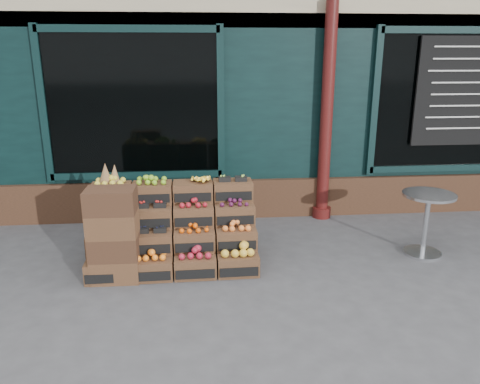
{
  "coord_description": "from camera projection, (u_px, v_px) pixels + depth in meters",
  "views": [
    {
      "loc": [
        -0.69,
        -4.7,
        2.49
      ],
      "look_at": [
        -0.2,
        0.7,
        0.85
      ],
      "focal_mm": 35.0,
      "sensor_mm": 36.0,
      "label": 1
    }
  ],
  "objects": [
    {
      "name": "crate_display",
      "position": [
        173.0,
        233.0,
        5.66
      ],
      "size": [
        1.97,
        0.98,
        1.22
      ],
      "rotation": [
        0.0,
        0.0,
        0.02
      ],
      "color": "#513420",
      "rests_on": "ground"
    },
    {
      "name": "ground",
      "position": [
        263.0,
        282.0,
        5.26
      ],
      "size": [
        60.0,
        60.0,
        0.0
      ],
      "primitive_type": "plane",
      "color": "#424245",
      "rests_on": "ground"
    },
    {
      "name": "spare_crates",
      "position": [
        114.0,
        235.0,
        5.17
      ],
      "size": [
        0.54,
        0.38,
        1.07
      ],
      "rotation": [
        0.0,
        0.0,
        -0.02
      ],
      "color": "#513420",
      "rests_on": "ground"
    },
    {
      "name": "bistro_table",
      "position": [
        427.0,
        217.0,
        5.83
      ],
      "size": [
        0.64,
        0.64,
        0.81
      ],
      "rotation": [
        0.0,
        0.0,
        -0.13
      ],
      "color": "#AFB0B6",
      "rests_on": "ground"
    },
    {
      "name": "shop_facade",
      "position": [
        230.0,
        56.0,
        9.44
      ],
      "size": [
        12.0,
        6.24,
        4.8
      ],
      "color": "black",
      "rests_on": "ground"
    },
    {
      "name": "shopkeeper",
      "position": [
        114.0,
        151.0,
        7.61
      ],
      "size": [
        0.68,
        0.45,
        1.86
      ],
      "primitive_type": "imported",
      "rotation": [
        0.0,
        0.0,
        3.15
      ],
      "color": "#1A5D22",
      "rests_on": "ground"
    }
  ]
}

